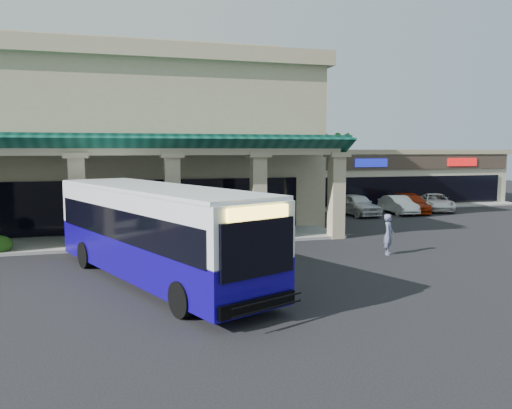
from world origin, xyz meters
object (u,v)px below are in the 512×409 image
object	(u,v)px
car_gray	(435,202)
car_silver	(357,204)
pedestrian	(389,234)
car_white	(398,205)
car_red	(412,204)
transit_bus	(156,234)

from	to	relation	value
car_gray	car_silver	bearing A→B (deg)	-150.86
pedestrian	car_white	xyz separation A→B (m)	(8.60, 13.12, -0.27)
car_silver	car_gray	size ratio (longest dim) A/B	0.97
car_gray	car_white	bearing A→B (deg)	-144.44
pedestrian	car_red	distance (m)	16.85
car_red	transit_bus	bearing A→B (deg)	-126.30
pedestrian	car_white	distance (m)	15.69
pedestrian	car_white	size ratio (longest dim) A/B	0.46
pedestrian	car_silver	bearing A→B (deg)	18.08
car_silver	car_gray	bearing A→B (deg)	2.88
transit_bus	car_silver	distance (m)	21.99
transit_bus	pedestrian	bearing A→B (deg)	-12.89
car_silver	car_red	world-z (taller)	car_silver
transit_bus	pedestrian	xyz separation A→B (m)	(10.86, 1.88, -0.82)
car_red	car_gray	world-z (taller)	car_red
car_red	car_gray	distance (m)	2.51
transit_bus	car_white	xyz separation A→B (m)	(19.46, 15.00, -1.09)
car_red	pedestrian	bearing A→B (deg)	-109.32
transit_bus	car_red	size ratio (longest dim) A/B	2.67
car_white	car_gray	xyz separation A→B (m)	(3.93, 0.88, -0.01)
car_silver	car_gray	xyz separation A→B (m)	(7.41, 0.81, -0.13)
car_silver	transit_bus	bearing A→B (deg)	-140.05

